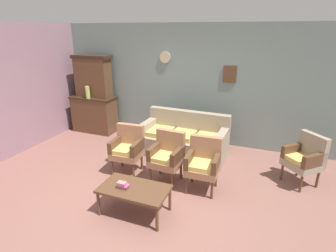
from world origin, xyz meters
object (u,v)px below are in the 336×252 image
(armchair_row_middle, at_px, (167,155))
(coffee_table, at_px, (134,190))
(floral_couch, at_px, (184,140))
(side_cabinet, at_px, (95,114))
(armchair_by_doorway, at_px, (128,147))
(floor_vase_by_wall, at_px, (323,153))
(armchair_near_couch_end, at_px, (203,162))
(vase_on_cabinet, at_px, (88,92))
(wingback_chair_by_fireplace, at_px, (305,157))
(book_stack_on_table, at_px, (122,185))

(armchair_row_middle, relative_size, coffee_table, 0.90)
(floral_couch, relative_size, armchair_row_middle, 2.04)
(side_cabinet, bearing_deg, coffee_table, -45.72)
(armchair_row_middle, bearing_deg, armchair_by_doorway, 178.26)
(floral_couch, distance_m, floor_vase_by_wall, 2.71)
(armchair_near_couch_end, bearing_deg, vase_on_cabinet, 156.29)
(side_cabinet, xyz_separation_m, armchair_by_doorway, (1.88, -1.59, 0.03))
(armchair_near_couch_end, bearing_deg, wingback_chair_by_fireplace, 26.87)
(floor_vase_by_wall, bearing_deg, armchair_by_doorway, -156.55)
(side_cabinet, bearing_deg, floral_couch, -10.68)
(armchair_by_doorway, bearing_deg, floor_vase_by_wall, 23.45)
(vase_on_cabinet, distance_m, armchair_by_doorway, 2.42)
(vase_on_cabinet, distance_m, coffee_table, 3.62)
(armchair_by_doorway, height_order, armchair_row_middle, same)
(wingback_chair_by_fireplace, relative_size, floor_vase_by_wall, 1.48)
(armchair_by_doorway, distance_m, coffee_table, 1.26)
(armchair_row_middle, bearing_deg, wingback_chair_by_fireplace, 18.78)
(armchair_row_middle, relative_size, floor_vase_by_wall, 1.48)
(side_cabinet, distance_m, coffee_table, 3.68)
(floral_couch, distance_m, book_stack_on_table, 2.22)
(coffee_table, height_order, book_stack_on_table, book_stack_on_table)
(floral_couch, xyz_separation_m, floor_vase_by_wall, (2.69, 0.39, -0.02))
(armchair_by_doorway, distance_m, floor_vase_by_wall, 3.75)
(side_cabinet, relative_size, vase_on_cabinet, 3.75)
(armchair_row_middle, bearing_deg, side_cabinet, 148.92)
(coffee_table, bearing_deg, book_stack_on_table, -157.99)
(wingback_chair_by_fireplace, height_order, book_stack_on_table, wingback_chair_by_fireplace)
(floral_couch, relative_size, wingback_chair_by_fireplace, 2.04)
(book_stack_on_table, relative_size, floor_vase_by_wall, 0.25)
(armchair_by_doorway, xyz_separation_m, armchair_row_middle, (0.80, -0.02, 0.00))
(book_stack_on_table, bearing_deg, vase_on_cabinet, 133.98)
(vase_on_cabinet, height_order, armchair_near_couch_end, vase_on_cabinet)
(side_cabinet, height_order, vase_on_cabinet, vase_on_cabinet)
(side_cabinet, bearing_deg, wingback_chair_by_fireplace, -9.86)
(vase_on_cabinet, relative_size, armchair_near_couch_end, 0.34)
(floral_couch, distance_m, coffee_table, 2.14)
(side_cabinet, height_order, floor_vase_by_wall, side_cabinet)
(armchair_near_couch_end, xyz_separation_m, coffee_table, (-0.76, -0.98, -0.12))
(coffee_table, bearing_deg, armchair_row_middle, 84.06)
(armchair_row_middle, relative_size, book_stack_on_table, 5.87)
(side_cabinet, bearing_deg, armchair_row_middle, -31.08)
(coffee_table, distance_m, floor_vase_by_wall, 3.73)
(armchair_by_doorway, bearing_deg, vase_on_cabinet, 143.38)
(coffee_table, bearing_deg, floor_vase_by_wall, 42.75)
(side_cabinet, xyz_separation_m, book_stack_on_table, (2.42, -2.70, 0.00))
(side_cabinet, distance_m, armchair_by_doorway, 2.46)
(armchair_near_couch_end, bearing_deg, armchair_row_middle, 176.53)
(armchair_near_couch_end, distance_m, wingback_chair_by_fireplace, 1.77)
(floral_couch, distance_m, armchair_near_couch_end, 1.37)
(armchair_row_middle, height_order, armchair_near_couch_end, same)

